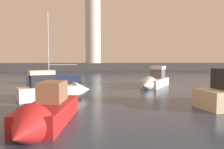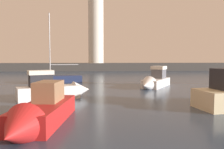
# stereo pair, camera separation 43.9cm
# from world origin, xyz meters

# --- Properties ---
(ground_plane) EXTENTS (220.00, 220.00, 0.00)m
(ground_plane) POSITION_xyz_m (0.00, 27.92, 0.00)
(ground_plane) COLOR #2D3D51
(breakwater) EXTENTS (89.74, 4.94, 1.96)m
(breakwater) POSITION_xyz_m (0.00, 55.84, 0.98)
(breakwater) COLOR #423F3D
(breakwater) RESTS_ON ground_plane
(lighthouse) EXTENTS (3.78, 3.78, 19.49)m
(lighthouse) POSITION_xyz_m (-1.34, 55.84, 11.19)
(lighthouse) COLOR silver
(lighthouse) RESTS_ON breakwater
(motorboat_0) EXTENTS (4.79, 6.20, 2.58)m
(motorboat_0) POSITION_xyz_m (4.94, 21.74, 0.67)
(motorboat_0) COLOR white
(motorboat_0) RESTS_ON ground_plane
(motorboat_2) EXTENTS (2.50, 6.56, 2.29)m
(motorboat_2) POSITION_xyz_m (-3.82, 7.95, 0.60)
(motorboat_2) COLOR #B21E1E
(motorboat_2) RESTS_ON ground_plane
(motorboat_3) EXTENTS (5.67, 3.68, 2.36)m
(motorboat_3) POSITION_xyz_m (-4.36, 15.42, 0.70)
(motorboat_3) COLOR white
(motorboat_3) RESTS_ON ground_plane
(sailboat_moored) EXTENTS (6.78, 3.35, 8.80)m
(sailboat_moored) POSITION_xyz_m (-6.50, 27.47, 0.49)
(sailboat_moored) COLOR #1E284C
(sailboat_moored) RESTS_ON ground_plane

